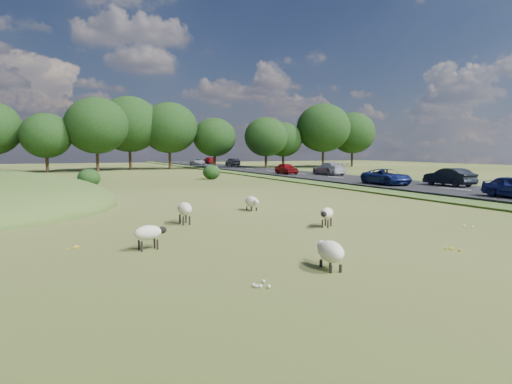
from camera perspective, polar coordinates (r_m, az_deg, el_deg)
ground at (r=38.27m, az=-12.34°, el=0.42°), size 160.00×160.00×0.00m
road at (r=54.80m, az=6.52°, el=2.06°), size 8.00×150.00×0.25m
treeline at (r=73.22m, az=-18.65°, el=7.66°), size 96.28×14.66×11.70m
shrubs at (r=45.62m, az=-18.21°, el=2.00°), size 24.02×9.22×1.57m
sheep_0 at (r=14.82m, az=-13.23°, el=-4.98°), size 1.14×0.68×0.79m
sheep_1 at (r=12.30m, az=9.25°, el=-7.32°), size 0.75×1.37×0.77m
sheep_2 at (r=18.88m, az=8.82°, el=-2.68°), size 1.04×1.03×0.81m
sheep_3 at (r=23.76m, az=-0.53°, el=-1.21°), size 0.60×1.30×0.75m
sheep_4 at (r=19.66m, az=-8.95°, el=-2.10°), size 0.58×1.29×0.94m
car_0 at (r=91.99m, az=-7.37°, el=3.80°), size 2.10×4.54×1.26m
car_1 at (r=40.05m, az=15.99°, el=1.85°), size 2.19×4.75×1.32m
car_2 at (r=55.56m, az=3.82°, el=2.95°), size 1.58×3.93×1.34m
car_3 at (r=40.34m, az=23.00°, el=1.75°), size 1.54×4.40×1.45m
car_5 at (r=83.58m, az=-2.94°, el=3.74°), size 1.46×4.17×1.38m
car_6 at (r=97.16m, az=-5.90°, el=3.93°), size 1.95×4.78×1.39m
car_7 at (r=54.35m, az=9.12°, el=2.92°), size 2.09×5.14×1.49m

